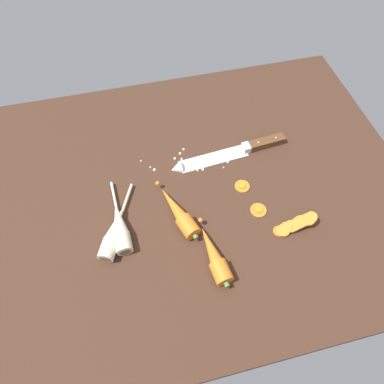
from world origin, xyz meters
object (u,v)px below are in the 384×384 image
Objects in this scene: carrot_slice_stack at (296,224)px; carrot_slice_stray_mid at (258,210)px; whole_carrot_second at (214,256)px; carrot_slice_stray_near at (242,186)px; whole_carrot at (179,213)px; parsnip_front at (114,232)px; chefs_knife at (227,154)px; parsnip_mid_left at (120,227)px.

carrot_slice_stray_mid is (-7.25, 6.65, -1.09)cm from carrot_slice_stack.
whole_carrot_second is 4.51× the size of carrot_slice_stray_near.
whole_carrot is at bearing -164.76° from carrot_slice_stray_near.
carrot_slice_stray_near is 8.27cm from carrot_slice_stray_mid.
whole_carrot_second reaches higher than carrot_slice_stack.
whole_carrot_second is at bearing -145.66° from carrot_slice_stray_mid.
carrot_slice_stack is (44.13, -8.19, -0.53)cm from parsnip_front.
chefs_knife is 32.10cm from whole_carrot_second.
parsnip_mid_left is at bearing -178.79° from whole_carrot.
whole_carrot is at bearing 171.67° from carrot_slice_stray_mid.
chefs_knife is 8.61× the size of carrot_slice_stray_near.
whole_carrot_second reaches higher than parsnip_mid_left.
parsnip_front is 35.77cm from carrot_slice_stray_near.
carrot_slice_stray_mid is at bearing 137.47° from carrot_slice_stack.
carrot_slice_stray_mid is (14.85, 10.15, -1.74)cm from whole_carrot_second.
parsnip_front is at bearing 169.48° from carrot_slice_stack.
carrot_slice_stack is 2.68× the size of carrot_slice_stray_mid.
chefs_knife is 36.85cm from parsnip_mid_left.
carrot_slice_stray_near is at bearing 54.30° from whole_carrot_second.
carrot_slice_stray_mid is at bearing -4.34° from parsnip_mid_left.
whole_carrot reaches higher than carrot_slice_stray_near.
chefs_knife is 1.87× the size of whole_carrot.
carrot_slice_stray_mid is at bearing -77.79° from carrot_slice_stray_near.
whole_carrot and whole_carrot_second have the same top height.
whole_carrot_second is at bearing -32.06° from parsnip_mid_left.
chefs_knife is 38.75cm from parsnip_front.
carrot_slice_stray_near is at bearing 10.56° from parsnip_front.
chefs_knife is at bearing 42.65° from whole_carrot.
parsnip_front is at bearing 177.61° from carrot_slice_stray_mid.
chefs_knife is at bearing 110.57° from carrot_slice_stack.
parsnip_front is at bearing -169.44° from carrot_slice_stray_near.
whole_carrot_second reaches higher than carrot_slice_stray_near.
whole_carrot reaches higher than carrot_slice_stray_mid.
whole_carrot is 20.73cm from carrot_slice_stray_mid.
whole_carrot is 16.50cm from parsnip_front.
carrot_slice_stray_mid is at bearing -8.33° from whole_carrot.
carrot_slice_stack is 2.78× the size of carrot_slice_stray_near.
carrot_slice_stack is (27.69, -9.65, -0.65)cm from whole_carrot.
parsnip_front and parsnip_mid_left have the same top height.
carrot_slice_stack is at bearing -12.36° from parsnip_mid_left.
carrot_slice_stack is at bearing -19.21° from whole_carrot.
whole_carrot_second is at bearing -112.55° from chefs_knife.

